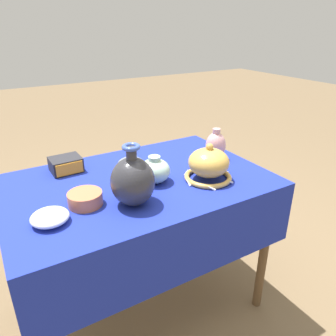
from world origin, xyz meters
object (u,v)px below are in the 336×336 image
vase_dome_bell (209,165)px  jar_round_celadon (155,170)px  vase_tall_bulbous (133,181)px  mosaic_tile_box (66,164)px  bowl_shallow_porcelain (50,217)px  pot_squat_terracotta (85,199)px  jar_round_rose (216,145)px  bowl_shallow_slate (131,163)px

vase_dome_bell → jar_round_celadon: vase_dome_bell is taller
vase_tall_bulbous → mosaic_tile_box: bearing=108.4°
bowl_shallow_porcelain → pot_squat_terracotta: size_ratio=1.00×
mosaic_tile_box → jar_round_celadon: 0.44m
mosaic_tile_box → jar_round_celadon: (0.31, -0.31, 0.02)m
jar_round_celadon → pot_squat_terracotta: jar_round_celadon is taller
mosaic_tile_box → jar_round_rose: jar_round_rose is taller
vase_tall_bulbous → pot_squat_terracotta: vase_tall_bulbous is taller
jar_round_rose → jar_round_celadon: bearing=-169.0°
bowl_shallow_porcelain → pot_squat_terracotta: (0.15, 0.06, 0.00)m
vase_dome_bell → jar_round_rose: (0.18, 0.18, 0.00)m
vase_tall_bulbous → pot_squat_terracotta: (-0.17, 0.09, -0.07)m
vase_tall_bulbous → vase_dome_bell: (0.38, 0.03, -0.03)m
vase_tall_bulbous → vase_dome_bell: 0.38m
bowl_shallow_porcelain → jar_round_rose: bearing=11.5°
vase_tall_bulbous → jar_round_celadon: bearing=38.1°
mosaic_tile_box → pot_squat_terracotta: 0.35m
vase_dome_bell → jar_round_celadon: size_ratio=1.62×
vase_tall_bulbous → pot_squat_terracotta: size_ratio=1.83×
bowl_shallow_slate → jar_round_celadon: size_ratio=0.91×
bowl_shallow_slate → bowl_shallow_porcelain: bearing=-147.1°
mosaic_tile_box → pot_squat_terracotta: (-0.02, -0.35, -0.01)m
vase_dome_bell → vase_tall_bulbous: bearing=-176.0°
mosaic_tile_box → bowl_shallow_porcelain: 0.45m
pot_squat_terracotta → jar_round_rose: bearing=9.2°
mosaic_tile_box → jar_round_celadon: size_ratio=1.03×
bowl_shallow_slate → jar_round_rose: size_ratio=0.78×
vase_tall_bulbous → bowl_shallow_porcelain: vase_tall_bulbous is taller
vase_tall_bulbous → mosaic_tile_box: (-0.15, 0.44, -0.07)m
pot_squat_terracotta → jar_round_celadon: bearing=6.9°
vase_tall_bulbous → vase_dome_bell: size_ratio=1.08×
vase_dome_bell → pot_squat_terracotta: vase_dome_bell is taller
vase_tall_bulbous → jar_round_celadon: (0.16, 0.13, -0.04)m
vase_tall_bulbous → jar_round_celadon: vase_tall_bulbous is taller
vase_dome_bell → bowl_shallow_slate: size_ratio=1.79×
bowl_shallow_slate → jar_round_celadon: bearing=-81.3°
bowl_shallow_slate → jar_round_celadon: jar_round_celadon is taller
pot_squat_terracotta → bowl_shallow_porcelain: bearing=-157.8°
vase_dome_bell → mosaic_tile_box: size_ratio=1.58×
jar_round_rose → vase_tall_bulbous: bearing=-159.9°
jar_round_rose → pot_squat_terracotta: size_ratio=1.21×
vase_dome_bell → jar_round_rose: vase_dome_bell is taller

